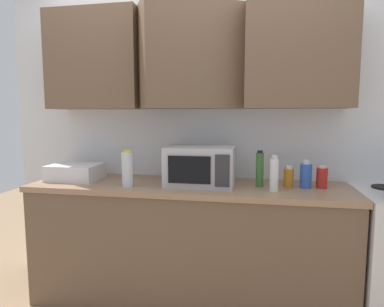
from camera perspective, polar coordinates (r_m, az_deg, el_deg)
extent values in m
cube|color=white|center=(2.72, 0.73, 4.46)|extent=(3.18, 0.06, 2.60)
cube|color=brown|center=(2.81, -15.97, 15.02)|extent=(0.73, 0.33, 0.75)
cube|color=brown|center=(2.53, -0.19, 16.23)|extent=(0.80, 0.63, 0.75)
cube|color=brown|center=(2.54, 17.78, 15.88)|extent=(0.73, 0.33, 0.75)
cube|color=brown|center=(2.58, -0.64, -15.51)|extent=(2.28, 0.60, 0.86)
cube|color=#9E7A5B|center=(2.45, -0.65, -5.71)|extent=(2.31, 0.63, 0.04)
cube|color=#B7B7BC|center=(2.39, 1.52, -2.13)|extent=(0.48, 0.36, 0.28)
cube|color=black|center=(2.21, -0.49, -2.82)|extent=(0.29, 0.01, 0.18)
cube|color=#2D2D33|center=(2.18, 5.21, -2.99)|extent=(0.10, 0.01, 0.21)
cube|color=silver|center=(2.75, -19.36, -3.01)|extent=(0.38, 0.30, 0.12)
cylinder|color=silver|center=(2.39, -11.03, -2.69)|extent=(0.08, 0.08, 0.24)
cylinder|color=yellow|center=(2.37, -11.10, 0.43)|extent=(0.06, 0.06, 0.02)
cylinder|color=#386B2D|center=(2.38, 11.55, -2.77)|extent=(0.05, 0.05, 0.24)
cylinder|color=black|center=(2.37, 11.62, 0.30)|extent=(0.04, 0.04, 0.02)
cylinder|color=red|center=(2.47, 21.40, -3.94)|extent=(0.07, 0.07, 0.14)
cylinder|color=silver|center=(2.45, 21.48, -2.14)|extent=(0.05, 0.05, 0.02)
cylinder|color=#2D56B7|center=(2.43, 18.94, -3.68)|extent=(0.08, 0.08, 0.17)
cylinder|color=silver|center=(2.42, 19.02, -1.39)|extent=(0.05, 0.05, 0.03)
cylinder|color=#AD701E|center=(2.43, 16.25, -4.05)|extent=(0.07, 0.07, 0.13)
cylinder|color=silver|center=(2.42, 16.31, -2.28)|extent=(0.05, 0.05, 0.02)
cylinder|color=white|center=(2.27, 13.91, -3.62)|extent=(0.06, 0.06, 0.21)
cylinder|color=silver|center=(2.25, 13.99, -0.62)|extent=(0.04, 0.04, 0.03)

